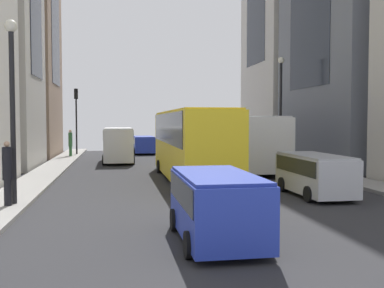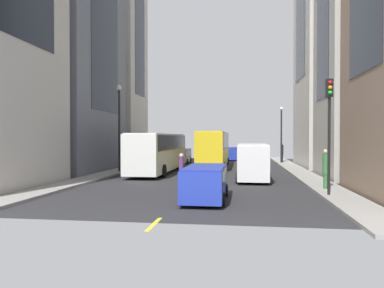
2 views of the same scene
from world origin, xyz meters
TOP-DOWN VIEW (x-y plane):
  - ground_plane at (0.00, 0.00)m, footprint 41.63×41.63m
  - sidewalk_west at (-7.88, 0.00)m, footprint 1.87×44.00m
  - sidewalk_east at (7.88, 0.00)m, footprint 1.87×44.00m
  - lane_stripe_0 at (0.00, -21.00)m, footprint 0.16×2.00m
  - lane_stripe_1 at (0.00, -15.00)m, footprint 0.16×2.00m
  - lane_stripe_2 at (0.00, -9.00)m, footprint 0.16×2.00m
  - lane_stripe_3 at (0.00, -3.00)m, footprint 0.16×2.00m
  - lane_stripe_4 at (0.00, 3.00)m, footprint 0.16×2.00m
  - lane_stripe_5 at (0.00, 9.00)m, footprint 0.16×2.00m
  - lane_stripe_6 at (0.00, 15.00)m, footprint 0.16×2.00m
  - city_bus_white at (-4.18, -2.06)m, footprint 2.80×12.92m
  - streetcar_yellow at (0.14, 4.14)m, footprint 2.70×12.53m
  - delivery_van_white at (3.72, -7.05)m, footprint 2.25×6.06m
  - car_blue_0 at (1.28, -15.95)m, footprint 2.03×4.67m
  - car_blue_1 at (1.38, 15.74)m, footprint 2.01×4.13m
  - car_silver_2 at (-4.14, 9.58)m, footprint 1.92×4.37m
  - pedestrian_walking_far at (7.66, -11.96)m, footprint 0.32×0.32m
  - pedestrian_crossing_mid at (-0.70, -11.08)m, footprint 0.30×0.30m
  - pedestrian_crossing_near at (7.57, 10.56)m, footprint 0.33×0.33m
  - traffic_light_near_corner at (7.34, -14.22)m, footprint 0.32×0.44m
  - streetlamp_near at (7.44, 10.16)m, footprint 0.44×0.44m
  - streetlamp_far at (-7.44, -3.01)m, footprint 0.44×0.44m

SIDE VIEW (x-z plane):
  - ground_plane at x=0.00m, z-range 0.00..0.00m
  - lane_stripe_0 at x=0.00m, z-range 0.00..0.01m
  - lane_stripe_1 at x=0.00m, z-range 0.00..0.01m
  - lane_stripe_2 at x=0.00m, z-range 0.00..0.01m
  - lane_stripe_3 at x=0.00m, z-range 0.00..0.01m
  - lane_stripe_4 at x=0.00m, z-range 0.00..0.01m
  - lane_stripe_5 at x=0.00m, z-range 0.00..0.01m
  - lane_stripe_6 at x=0.00m, z-range 0.00..0.01m
  - sidewalk_west at x=-7.88m, z-range 0.00..0.15m
  - sidewalk_east at x=7.88m, z-range 0.00..0.15m
  - car_blue_0 at x=1.28m, z-range 0.15..1.80m
  - car_silver_2 at x=-4.14m, z-range 0.15..1.85m
  - car_blue_1 at x=1.38m, z-range 0.15..1.90m
  - pedestrian_crossing_mid at x=-0.70m, z-range 0.10..2.15m
  - pedestrian_crossing_near at x=7.57m, z-range 0.23..2.46m
  - pedestrian_walking_far at x=7.66m, z-range 0.23..2.45m
  - delivery_van_white at x=3.72m, z-range 0.23..2.80m
  - city_bus_white at x=-4.18m, z-range 0.33..3.69m
  - streetcar_yellow at x=0.14m, z-range 0.33..3.92m
  - streetlamp_near at x=7.44m, z-range 0.92..7.36m
  - traffic_light_near_corner at x=7.34m, z-range 1.29..7.09m
  - streetlamp_far at x=-7.44m, z-range 0.95..8.32m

